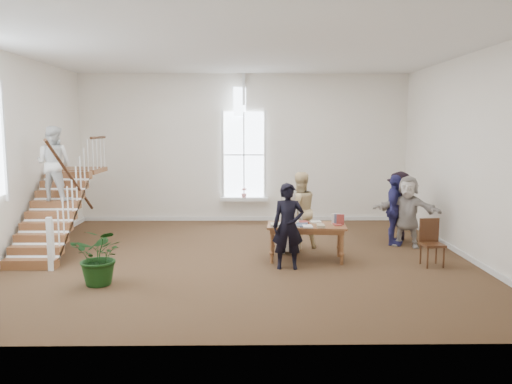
{
  "coord_description": "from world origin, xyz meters",
  "views": [
    {
      "loc": [
        0.18,
        -10.85,
        2.9
      ],
      "look_at": [
        0.32,
        0.4,
        1.43
      ],
      "focal_mm": 35.0,
      "sensor_mm": 36.0,
      "label": 1
    }
  ],
  "objects_px": {
    "elderly_woman": "(288,221)",
    "woman_cluster_a": "(394,210)",
    "floor_plant": "(101,256)",
    "woman_cluster_b": "(399,206)",
    "woman_cluster_c": "(407,211)",
    "police_officer": "(288,226)",
    "side_chair": "(431,240)",
    "library_table": "(305,228)",
    "person_yellow": "(299,210)"
  },
  "relations": [
    {
      "from": "woman_cluster_a",
      "to": "woman_cluster_b",
      "type": "xyz_separation_m",
      "value": [
        0.26,
        0.45,
        0.02
      ]
    },
    {
      "from": "police_officer",
      "to": "person_yellow",
      "type": "distance_m",
      "value": 1.8
    },
    {
      "from": "floor_plant",
      "to": "side_chair",
      "type": "relative_size",
      "value": 1.09
    },
    {
      "from": "woman_cluster_a",
      "to": "woman_cluster_c",
      "type": "relative_size",
      "value": 1.0
    },
    {
      "from": "woman_cluster_b",
      "to": "floor_plant",
      "type": "xyz_separation_m",
      "value": [
        -6.57,
        -3.54,
        -0.35
      ]
    },
    {
      "from": "woman_cluster_c",
      "to": "woman_cluster_b",
      "type": "bearing_deg",
      "value": 115.85
    },
    {
      "from": "side_chair",
      "to": "library_table",
      "type": "bearing_deg",
      "value": 165.66
    },
    {
      "from": "elderly_woman",
      "to": "woman_cluster_b",
      "type": "height_order",
      "value": "woman_cluster_b"
    },
    {
      "from": "woman_cluster_a",
      "to": "woman_cluster_c",
      "type": "distance_m",
      "value": 0.33
    },
    {
      "from": "woman_cluster_a",
      "to": "side_chair",
      "type": "relative_size",
      "value": 1.77
    },
    {
      "from": "woman_cluster_c",
      "to": "side_chair",
      "type": "relative_size",
      "value": 1.76
    },
    {
      "from": "police_officer",
      "to": "floor_plant",
      "type": "distance_m",
      "value": 3.7
    },
    {
      "from": "elderly_woman",
      "to": "floor_plant",
      "type": "relative_size",
      "value": 1.42
    },
    {
      "from": "woman_cluster_b",
      "to": "woman_cluster_c",
      "type": "height_order",
      "value": "woman_cluster_b"
    },
    {
      "from": "woman_cluster_c",
      "to": "side_chair",
      "type": "height_order",
      "value": "woman_cluster_c"
    },
    {
      "from": "elderly_woman",
      "to": "woman_cluster_c",
      "type": "xyz_separation_m",
      "value": [
        2.94,
        0.61,
        0.11
      ]
    },
    {
      "from": "woman_cluster_c",
      "to": "floor_plant",
      "type": "xyz_separation_m",
      "value": [
        -6.57,
        -2.89,
        -0.33
      ]
    },
    {
      "from": "floor_plant",
      "to": "elderly_woman",
      "type": "bearing_deg",
      "value": 32.15
    },
    {
      "from": "library_table",
      "to": "elderly_woman",
      "type": "distance_m",
      "value": 0.69
    },
    {
      "from": "police_officer",
      "to": "woman_cluster_c",
      "type": "bearing_deg",
      "value": 32.61
    },
    {
      "from": "side_chair",
      "to": "floor_plant",
      "type": "bearing_deg",
      "value": -174.29
    },
    {
      "from": "woman_cluster_a",
      "to": "woman_cluster_c",
      "type": "bearing_deg",
      "value": -104.04
    },
    {
      "from": "floor_plant",
      "to": "side_chair",
      "type": "height_order",
      "value": "floor_plant"
    },
    {
      "from": "police_officer",
      "to": "woman_cluster_b",
      "type": "bearing_deg",
      "value": 40.7
    },
    {
      "from": "person_yellow",
      "to": "side_chair",
      "type": "xyz_separation_m",
      "value": [
        2.63,
        -1.54,
        -0.37
      ]
    },
    {
      "from": "woman_cluster_a",
      "to": "floor_plant",
      "type": "relative_size",
      "value": 1.62
    },
    {
      "from": "woman_cluster_b",
      "to": "police_officer",
      "type": "bearing_deg",
      "value": -25.68
    },
    {
      "from": "police_officer",
      "to": "floor_plant",
      "type": "xyz_separation_m",
      "value": [
        -3.53,
        -1.03,
        -0.35
      ]
    },
    {
      "from": "elderly_woman",
      "to": "woman_cluster_b",
      "type": "bearing_deg",
      "value": -152.01
    },
    {
      "from": "library_table",
      "to": "woman_cluster_a",
      "type": "distance_m",
      "value": 2.76
    },
    {
      "from": "police_officer",
      "to": "side_chair",
      "type": "xyz_separation_m",
      "value": [
        3.03,
        0.21,
        -0.34
      ]
    },
    {
      "from": "elderly_woman",
      "to": "woman_cluster_a",
      "type": "height_order",
      "value": "woman_cluster_a"
    },
    {
      "from": "library_table",
      "to": "woman_cluster_c",
      "type": "relative_size",
      "value": 1.01
    },
    {
      "from": "person_yellow",
      "to": "side_chair",
      "type": "height_order",
      "value": "person_yellow"
    },
    {
      "from": "elderly_woman",
      "to": "woman_cluster_a",
      "type": "distance_m",
      "value": 2.8
    },
    {
      "from": "person_yellow",
      "to": "woman_cluster_b",
      "type": "bearing_deg",
      "value": 179.34
    },
    {
      "from": "woman_cluster_a",
      "to": "woman_cluster_c",
      "type": "xyz_separation_m",
      "value": [
        0.26,
        -0.2,
        -0.0
      ]
    },
    {
      "from": "woman_cluster_b",
      "to": "woman_cluster_c",
      "type": "bearing_deg",
      "value": 24.73
    },
    {
      "from": "elderly_woman",
      "to": "side_chair",
      "type": "bearing_deg",
      "value": 165.23
    },
    {
      "from": "elderly_woman",
      "to": "floor_plant",
      "type": "distance_m",
      "value": 4.3
    },
    {
      "from": "police_officer",
      "to": "woman_cluster_b",
      "type": "distance_m",
      "value": 3.94
    },
    {
      "from": "woman_cluster_b",
      "to": "woman_cluster_a",
      "type": "bearing_deg",
      "value": -5.14
    },
    {
      "from": "police_officer",
      "to": "woman_cluster_a",
      "type": "relative_size",
      "value": 1.02
    },
    {
      "from": "police_officer",
      "to": "woman_cluster_a",
      "type": "distance_m",
      "value": 3.46
    },
    {
      "from": "police_officer",
      "to": "person_yellow",
      "type": "xyz_separation_m",
      "value": [
        0.4,
        1.75,
        0.03
      ]
    },
    {
      "from": "woman_cluster_a",
      "to": "side_chair",
      "type": "distance_m",
      "value": 1.89
    },
    {
      "from": "library_table",
      "to": "woman_cluster_c",
      "type": "distance_m",
      "value": 2.89
    },
    {
      "from": "person_yellow",
      "to": "floor_plant",
      "type": "height_order",
      "value": "person_yellow"
    },
    {
      "from": "elderly_woman",
      "to": "side_chair",
      "type": "height_order",
      "value": "elderly_woman"
    },
    {
      "from": "woman_cluster_c",
      "to": "person_yellow",
      "type": "bearing_deg",
      "value": -151.76
    }
  ]
}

